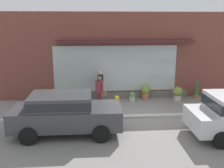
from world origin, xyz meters
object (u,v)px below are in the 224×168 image
object	(u,v)px
fire_hydrant	(117,104)
potted_plant_near_hydrant	(38,97)
potted_plant_trailing_edge	(197,87)
pedestrian_with_handbag	(100,90)
parked_car_dark_gray	(65,111)
potted_plant_window_right	(132,97)
potted_plant_doorstep	(178,93)
pedestrian_passerby	(100,84)
potted_plant_low_front	(145,92)
potted_plant_by_entrance	(72,97)

from	to	relation	value
fire_hydrant	potted_plant_near_hydrant	world-z (taller)	fire_hydrant
potted_plant_trailing_edge	potted_plant_near_hydrant	bearing A→B (deg)	-179.69
pedestrian_with_handbag	potted_plant_near_hydrant	bearing A→B (deg)	-160.73
parked_car_dark_gray	fire_hydrant	bearing A→B (deg)	45.58
potted_plant_near_hydrant	potted_plant_trailing_edge	xyz separation A→B (m)	(8.85, 0.05, 0.32)
potted_plant_window_right	potted_plant_doorstep	xyz separation A→B (m)	(2.53, 0.04, 0.16)
pedestrian_passerby	potted_plant_low_front	xyz separation A→B (m)	(2.52, 0.21, -0.56)
parked_car_dark_gray	potted_plant_near_hydrant	xyz separation A→B (m)	(-1.83, 4.20, -0.60)
pedestrian_with_handbag	potted_plant_window_right	world-z (taller)	pedestrian_with_handbag
pedestrian_with_handbag	potted_plant_near_hydrant	size ratio (longest dim) A/B	2.61
potted_plant_trailing_edge	potted_plant_doorstep	size ratio (longest dim) A/B	1.67
potted_plant_near_hydrant	potted_plant_doorstep	distance (m)	7.63
fire_hydrant	potted_plant_near_hydrant	size ratio (longest dim) A/B	1.31
potted_plant_near_hydrant	potted_plant_trailing_edge	size ratio (longest dim) A/B	0.49
potted_plant_doorstep	potted_plant_by_entrance	bearing A→B (deg)	-178.88
potted_plant_by_entrance	potted_plant_trailing_edge	bearing A→B (deg)	3.98
potted_plant_near_hydrant	fire_hydrant	bearing A→B (deg)	-25.80
fire_hydrant	pedestrian_with_handbag	bearing A→B (deg)	143.09
pedestrian_passerby	potted_plant_doorstep	distance (m)	4.29
pedestrian_passerby	potted_plant_trailing_edge	world-z (taller)	pedestrian_passerby
potted_plant_low_front	potted_plant_near_hydrant	bearing A→B (deg)	-179.89
fire_hydrant	potted_plant_trailing_edge	distance (m)	5.18
potted_plant_doorstep	parked_car_dark_gray	bearing A→B (deg)	-146.17
fire_hydrant	pedestrian_passerby	distance (m)	2.00
pedestrian_with_handbag	parked_car_dark_gray	size ratio (longest dim) A/B	0.40
parked_car_dark_gray	potted_plant_window_right	size ratio (longest dim) A/B	7.85
parked_car_dark_gray	potted_plant_low_front	distance (m)	5.87
potted_plant_near_hydrant	potted_plant_trailing_edge	world-z (taller)	potted_plant_trailing_edge
fire_hydrant	potted_plant_by_entrance	world-z (taller)	fire_hydrant
fire_hydrant	pedestrian_with_handbag	distance (m)	1.13
pedestrian_passerby	potted_plant_trailing_edge	size ratio (longest dim) A/B	1.33
potted_plant_window_right	potted_plant_low_front	world-z (taller)	potted_plant_low_front
fire_hydrant	potted_plant_by_entrance	xyz separation A→B (m)	(-2.22, 1.53, -0.06)
potted_plant_by_entrance	potted_plant_trailing_edge	world-z (taller)	potted_plant_trailing_edge
potted_plant_near_hydrant	potted_plant_doorstep	xyz separation A→B (m)	(7.62, -0.33, 0.11)
potted_plant_window_right	potted_plant_by_entrance	size ratio (longest dim) A/B	0.84
fire_hydrant	potted_plant_by_entrance	size ratio (longest dim) A/B	1.30
pedestrian_with_handbag	parked_car_dark_gray	distance (m)	3.18
potted_plant_low_front	potted_plant_near_hydrant	size ratio (longest dim) A/B	1.28
potted_plant_low_front	potted_plant_by_entrance	xyz separation A→B (m)	(-4.03, -0.45, -0.09)
pedestrian_passerby	potted_plant_trailing_edge	xyz separation A→B (m)	(5.48, 0.24, -0.38)
potted_plant_by_entrance	pedestrian_passerby	bearing A→B (deg)	9.12
potted_plant_window_right	potted_plant_trailing_edge	xyz separation A→B (m)	(3.76, 0.41, 0.37)
pedestrian_passerby	potted_plant_near_hydrant	distance (m)	3.45
potted_plant_window_right	potted_plant_near_hydrant	xyz separation A→B (m)	(-5.09, 0.37, 0.05)
pedestrian_with_handbag	potted_plant_doorstep	bearing A→B (deg)	55.71
potted_plant_by_entrance	potted_plant_near_hydrant	bearing A→B (deg)	166.68
potted_plant_by_entrance	parked_car_dark_gray	bearing A→B (deg)	-90.36
pedestrian_passerby	potted_plant_low_front	size ratio (longest dim) A/B	2.11
parked_car_dark_gray	potted_plant_trailing_edge	xyz separation A→B (m)	(7.02, 4.25, -0.28)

